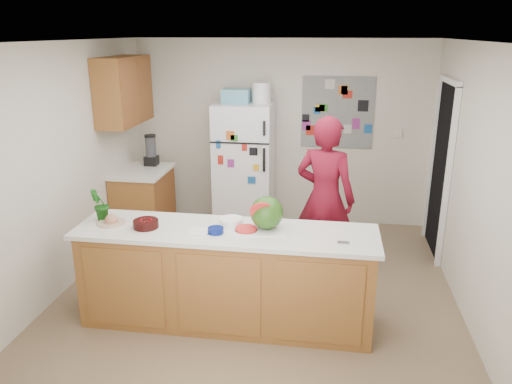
# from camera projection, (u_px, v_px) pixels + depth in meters

# --- Properties ---
(floor) EXTENTS (4.00, 4.50, 0.02)m
(floor) POSITION_uv_depth(u_px,v_px,m) (256.00, 296.00, 5.12)
(floor) COLOR brown
(floor) RESTS_ON ground
(wall_back) EXTENTS (4.00, 0.02, 2.50)m
(wall_back) POSITION_uv_depth(u_px,v_px,m) (281.00, 133.00, 6.85)
(wall_back) COLOR beige
(wall_back) RESTS_ON ground
(wall_left) EXTENTS (0.02, 4.50, 2.50)m
(wall_left) POSITION_uv_depth(u_px,v_px,m) (59.00, 170.00, 5.02)
(wall_left) COLOR beige
(wall_left) RESTS_ON ground
(wall_right) EXTENTS (0.02, 4.50, 2.50)m
(wall_right) POSITION_uv_depth(u_px,v_px,m) (479.00, 189.00, 4.44)
(wall_right) COLOR beige
(wall_right) RESTS_ON ground
(ceiling) EXTENTS (4.00, 4.50, 0.02)m
(ceiling) POSITION_uv_depth(u_px,v_px,m) (257.00, 40.00, 4.34)
(ceiling) COLOR white
(ceiling) RESTS_ON wall_back
(doorway) EXTENTS (0.03, 0.85, 2.04)m
(doorway) POSITION_uv_depth(u_px,v_px,m) (441.00, 170.00, 5.88)
(doorway) COLOR black
(doorway) RESTS_ON ground
(peninsula_base) EXTENTS (2.60, 0.62, 0.88)m
(peninsula_base) POSITION_uv_depth(u_px,v_px,m) (226.00, 279.00, 4.54)
(peninsula_base) COLOR brown
(peninsula_base) RESTS_ON floor
(peninsula_top) EXTENTS (2.68, 0.70, 0.04)m
(peninsula_top) POSITION_uv_depth(u_px,v_px,m) (226.00, 232.00, 4.40)
(peninsula_top) COLOR silver
(peninsula_top) RESTS_ON peninsula_base
(side_counter_base) EXTENTS (0.60, 0.80, 0.86)m
(side_counter_base) POSITION_uv_depth(u_px,v_px,m) (144.00, 205.00, 6.50)
(side_counter_base) COLOR brown
(side_counter_base) RESTS_ON floor
(side_counter_top) EXTENTS (0.64, 0.84, 0.04)m
(side_counter_top) POSITION_uv_depth(u_px,v_px,m) (142.00, 171.00, 6.36)
(side_counter_top) COLOR silver
(side_counter_top) RESTS_ON side_counter_base
(upper_cabinets) EXTENTS (0.35, 1.00, 0.80)m
(upper_cabinets) POSITION_uv_depth(u_px,v_px,m) (124.00, 91.00, 6.01)
(upper_cabinets) COLOR brown
(upper_cabinets) RESTS_ON wall_left
(refrigerator) EXTENTS (0.75, 0.70, 1.70)m
(refrigerator) POSITION_uv_depth(u_px,v_px,m) (244.00, 167.00, 6.69)
(refrigerator) COLOR silver
(refrigerator) RESTS_ON floor
(fridge_top_bin) EXTENTS (0.35, 0.28, 0.18)m
(fridge_top_bin) POSITION_uv_depth(u_px,v_px,m) (236.00, 96.00, 6.41)
(fridge_top_bin) COLOR #5999B2
(fridge_top_bin) RESTS_ON refrigerator
(photo_collage) EXTENTS (0.95, 0.01, 0.95)m
(photo_collage) POSITION_uv_depth(u_px,v_px,m) (337.00, 113.00, 6.63)
(photo_collage) COLOR slate
(photo_collage) RESTS_ON wall_back
(person) EXTENTS (0.75, 0.61, 1.78)m
(person) POSITION_uv_depth(u_px,v_px,m) (325.00, 199.00, 5.29)
(person) COLOR maroon
(person) RESTS_ON floor
(blender_appliance) EXTENTS (0.14, 0.14, 0.38)m
(blender_appliance) POSITION_uv_depth(u_px,v_px,m) (151.00, 151.00, 6.52)
(blender_appliance) COLOR black
(blender_appliance) RESTS_ON side_counter_top
(cutting_board) EXTENTS (0.50, 0.42, 0.01)m
(cutting_board) POSITION_uv_depth(u_px,v_px,m) (260.00, 229.00, 4.39)
(cutting_board) COLOR white
(cutting_board) RESTS_ON peninsula_top
(watermelon) EXTENTS (0.29, 0.29, 0.29)m
(watermelon) POSITION_uv_depth(u_px,v_px,m) (267.00, 213.00, 4.35)
(watermelon) COLOR #255412
(watermelon) RESTS_ON cutting_board
(watermelon_slice) EXTENTS (0.19, 0.19, 0.02)m
(watermelon_slice) POSITION_uv_depth(u_px,v_px,m) (246.00, 229.00, 4.35)
(watermelon_slice) COLOR red
(watermelon_slice) RESTS_ON cutting_board
(cherry_bowl) EXTENTS (0.29, 0.29, 0.07)m
(cherry_bowl) POSITION_uv_depth(u_px,v_px,m) (146.00, 224.00, 4.43)
(cherry_bowl) COLOR black
(cherry_bowl) RESTS_ON peninsula_top
(white_bowl) EXTENTS (0.28, 0.28, 0.06)m
(white_bowl) POSITION_uv_depth(u_px,v_px,m) (231.00, 221.00, 4.50)
(white_bowl) COLOR white
(white_bowl) RESTS_ON peninsula_top
(cobalt_bowl) EXTENTS (0.17, 0.17, 0.05)m
(cobalt_bowl) POSITION_uv_depth(u_px,v_px,m) (216.00, 230.00, 4.31)
(cobalt_bowl) COLOR #061359
(cobalt_bowl) RESTS_ON peninsula_top
(plate) EXTENTS (0.31, 0.31, 0.02)m
(plate) POSITION_uv_depth(u_px,v_px,m) (112.00, 223.00, 4.53)
(plate) COLOR #B9B08F
(plate) RESTS_ON peninsula_top
(paper_towel) EXTENTS (0.16, 0.14, 0.02)m
(paper_towel) POSITION_uv_depth(u_px,v_px,m) (200.00, 231.00, 4.33)
(paper_towel) COLOR white
(paper_towel) RESTS_ON peninsula_top
(keys) EXTENTS (0.10, 0.04, 0.01)m
(keys) POSITION_uv_depth(u_px,v_px,m) (343.00, 243.00, 4.11)
(keys) COLOR gray
(keys) RESTS_ON peninsula_top
(potted_plant) EXTENTS (0.20, 0.21, 0.30)m
(potted_plant) POSITION_uv_depth(u_px,v_px,m) (100.00, 205.00, 4.56)
(potted_plant) COLOR #154313
(potted_plant) RESTS_ON peninsula_top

